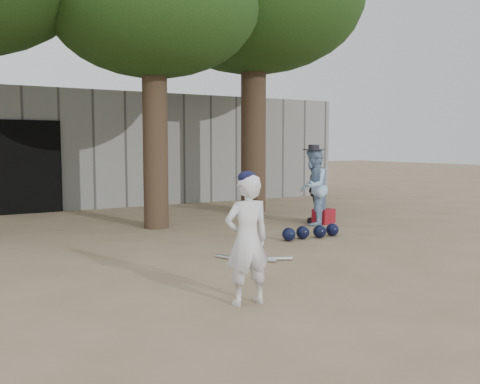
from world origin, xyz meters
TOP-DOWN VIEW (x-y plane):
  - ground at (0.00, 0.00)m, footprint 70.00×70.00m
  - boy_player at (-0.50, -0.98)m, footprint 0.51×0.36m
  - spectator_blue at (3.48, 2.94)m, footprint 0.96×0.93m
  - spectator_dark at (3.72, 3.15)m, footprint 0.78×0.85m
  - red_bag at (3.79, 2.97)m, footprint 0.50×0.44m
  - back_building at (-0.00, 10.33)m, footprint 16.00×5.24m
  - helmet_row at (2.46, 1.70)m, footprint 1.19×0.30m
  - bat_pile at (0.62, 0.71)m, footprint 0.87×0.76m

SIDE VIEW (x-z plane):
  - ground at x=0.00m, z-range 0.00..0.00m
  - bat_pile at x=0.62m, z-range 0.00..0.06m
  - helmet_row at x=2.46m, z-range 0.00..0.23m
  - red_bag at x=3.79m, z-range 0.00..0.30m
  - boy_player at x=-0.50m, z-range 0.00..1.33m
  - spectator_dark at x=3.72m, z-range 0.00..1.40m
  - spectator_blue at x=3.48m, z-range 0.00..1.55m
  - back_building at x=0.00m, z-range 0.00..3.00m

